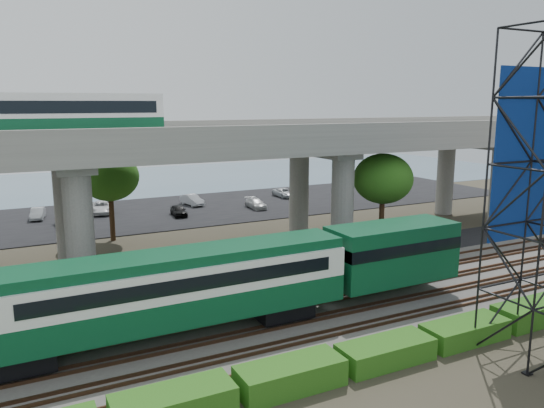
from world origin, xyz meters
TOP-DOWN VIEW (x-y plane):
  - ground at (0.00, 0.00)m, footprint 140.00×140.00m
  - ballast_bed at (0.00, 2.00)m, footprint 90.00×12.00m
  - service_road at (0.00, 10.50)m, footprint 90.00×5.00m
  - parking_lot at (0.00, 34.00)m, footprint 90.00×18.00m
  - harbor_water at (0.00, 56.00)m, footprint 140.00×40.00m
  - rail_tracks at (0.00, 2.00)m, footprint 90.00×9.52m
  - commuter_train at (-5.46, 2.00)m, footprint 29.30×3.06m
  - overpass at (-0.71, 16.00)m, footprint 80.00×12.00m
  - hedge_strip at (1.01, -4.30)m, footprint 34.60×1.80m
  - trees at (-4.67, 16.17)m, footprint 40.94×16.94m
  - parked_cars at (-1.90, 33.56)m, footprint 37.78×9.73m

SIDE VIEW (x-z plane):
  - ground at x=0.00m, z-range 0.00..0.00m
  - harbor_water at x=0.00m, z-range 0.00..0.03m
  - service_road at x=0.00m, z-range 0.00..0.08m
  - parking_lot at x=0.00m, z-range 0.00..0.08m
  - ballast_bed at x=0.00m, z-range 0.00..0.20m
  - rail_tracks at x=0.00m, z-range 0.20..0.36m
  - hedge_strip at x=1.01m, z-range -0.04..1.16m
  - parked_cars at x=-1.90m, z-range 0.03..1.35m
  - commuter_train at x=-5.46m, z-range 0.73..5.03m
  - trees at x=-4.67m, z-range 1.73..9.42m
  - overpass at x=-0.71m, z-range 2.01..14.41m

